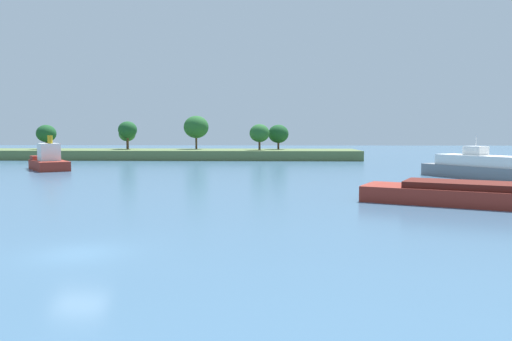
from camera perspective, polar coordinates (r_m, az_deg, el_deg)
ground_plane at (r=24.83m, az=-19.53°, el=-8.92°), size 400.00×400.00×0.00m
treeline_island at (r=110.94m, az=-13.49°, el=2.17°), size 97.74×15.59×9.33m
white_riverboat at (r=66.03m, az=25.24°, el=0.22°), size 12.92×17.21×5.34m
tugboat at (r=81.91m, az=-22.56°, el=1.02°), size 9.28×10.77×5.21m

